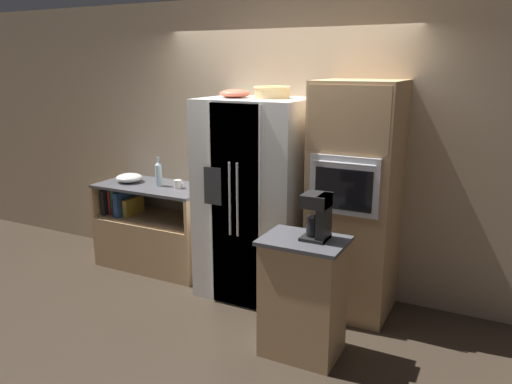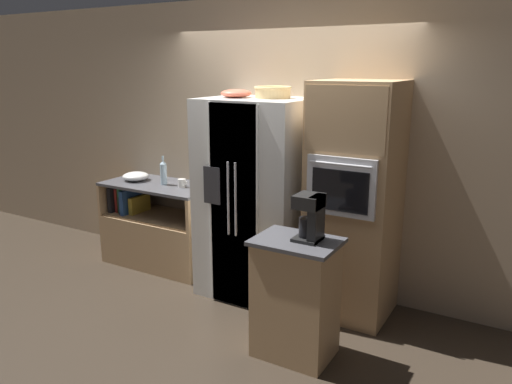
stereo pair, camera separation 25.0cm
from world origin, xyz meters
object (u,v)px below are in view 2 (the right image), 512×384
fruit_bowl (236,93)px  coffee_maker (311,216)px  wicker_basket (273,92)px  bottle_tall (164,172)px  refrigerator (256,199)px  mug (182,183)px  wall_oven (354,201)px  mixing_bowl (136,176)px

fruit_bowl → coffee_maker: size_ratio=0.83×
wicker_basket → fruit_bowl: bearing=-161.5°
fruit_bowl → bottle_tall: 1.33m
refrigerator → fruit_bowl: 1.00m
wicker_basket → refrigerator: bearing=-149.7°
refrigerator → bottle_tall: bearing=176.1°
mug → refrigerator: bearing=-5.2°
bottle_tall → coffee_maker: bearing=-22.1°
wall_oven → fruit_bowl: wall_oven is taller
refrigerator → mixing_bowl: (-1.59, 0.07, 0.03)m
coffee_maker → fruit_bowl: bearing=146.0°
mug → bottle_tall: bearing=-178.8°
refrigerator → wall_oven: 0.95m
wicker_basket → mug: wicker_basket is taller
wicker_basket → coffee_maker: wicker_basket is taller
fruit_bowl → mixing_bowl: fruit_bowl is taller
fruit_bowl → refrigerator: bearing=9.1°
mixing_bowl → coffee_maker: bearing=-18.7°
refrigerator → wicker_basket: 1.01m
bottle_tall → coffee_maker: coffee_maker is taller
wall_oven → fruit_bowl: bearing=-175.0°
wicker_basket → coffee_maker: (0.78, -0.85, -0.81)m
wicker_basket → mixing_bowl: size_ratio=1.17×
mug → coffee_maker: size_ratio=0.34×
wicker_basket → fruit_bowl: wicker_basket is taller
mixing_bowl → refrigerator: bearing=-2.6°
wicker_basket → bottle_tall: wicker_basket is taller
wicker_basket → coffee_maker: 1.41m
wicker_basket → bottle_tall: 1.59m
fruit_bowl → wicker_basket: bearing=18.5°
fruit_bowl → coffee_maker: (1.10, -0.74, -0.80)m
mug → mixing_bowl: size_ratio=0.40×
refrigerator → wicker_basket: bearing=30.3°
refrigerator → bottle_tall: (-1.19, 0.08, 0.11)m
bottle_tall → coffee_maker: 2.27m
bottle_tall → mug: 0.26m
fruit_bowl → mixing_bowl: (-1.40, 0.10, -0.95)m
fruit_bowl → bottle_tall: bearing=173.6°
refrigerator → mug: bearing=174.8°
fruit_bowl → wall_oven: bearing=5.0°
wall_oven → bottle_tall: size_ratio=6.60×
refrigerator → wall_oven: size_ratio=0.92×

